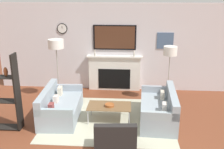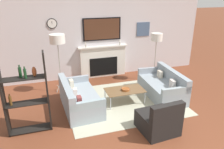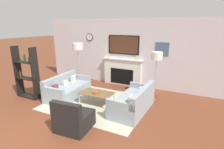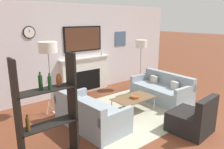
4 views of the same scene
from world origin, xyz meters
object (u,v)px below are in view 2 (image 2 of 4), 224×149
at_px(couch_right, 163,87).
at_px(decorative_bowl, 126,89).
at_px(couch_left, 79,99).
at_px(coffee_table, 125,91).
at_px(armchair, 159,121).
at_px(floor_lamp_right, 157,38).
at_px(floor_lamp_left, 57,40).
at_px(shelf_unit, 26,95).

bearing_deg(couch_right, decorative_bowl, -174.60).
bearing_deg(couch_left, coffee_table, -3.68).
height_order(armchair, coffee_table, armchair).
bearing_deg(coffee_table, floor_lamp_right, 38.53).
bearing_deg(floor_lamp_left, floor_lamp_right, 0.00).
distance_m(couch_left, couch_right, 2.45).
bearing_deg(floor_lamp_right, floor_lamp_left, -180.00).
bearing_deg(floor_lamp_left, couch_left, -73.89).
bearing_deg(armchair, couch_right, 57.48).
xyz_separation_m(armchair, floor_lamp_left, (-1.81, 2.68, 1.34)).
xyz_separation_m(coffee_table, floor_lamp_left, (-1.57, 1.23, 1.24)).
bearing_deg(decorative_bowl, couch_left, 174.78).
bearing_deg(shelf_unit, decorative_bowl, 11.99).
relative_size(armchair, floor_lamp_right, 0.51).
xyz_separation_m(couch_left, shelf_unit, (-1.17, -0.63, 0.59)).
bearing_deg(couch_right, shelf_unit, -170.17).
height_order(coffee_table, floor_lamp_left, floor_lamp_left).
xyz_separation_m(decorative_bowl, floor_lamp_left, (-1.58, 1.26, 1.19)).
height_order(armchair, floor_lamp_right, floor_lamp_right).
bearing_deg(shelf_unit, couch_right, 9.83).
distance_m(coffee_table, shelf_unit, 2.52).
height_order(floor_lamp_right, shelf_unit, shelf_unit).
relative_size(couch_left, floor_lamp_left, 0.96).
bearing_deg(coffee_table, decorative_bowl, -75.77).
xyz_separation_m(couch_left, floor_lamp_right, (2.78, 1.15, 1.19)).
bearing_deg(couch_right, floor_lamp_right, 73.79).
distance_m(floor_lamp_left, floor_lamp_right, 3.12).
xyz_separation_m(armchair, decorative_bowl, (-0.22, 1.42, 0.15)).
height_order(armchair, decorative_bowl, armchair).
bearing_deg(floor_lamp_right, coffee_table, -141.47).
distance_m(couch_left, decorative_bowl, 1.27).
bearing_deg(decorative_bowl, couch_right, 5.40).
height_order(decorative_bowl, floor_lamp_left, floor_lamp_left).
xyz_separation_m(couch_left, floor_lamp_left, (-0.33, 1.15, 1.34)).
relative_size(couch_right, floor_lamp_left, 0.98).
height_order(decorative_bowl, shelf_unit, shelf_unit).
height_order(couch_right, floor_lamp_right, floor_lamp_right).
height_order(couch_left, armchair, armchair).
bearing_deg(floor_lamp_right, couch_left, -157.59).
relative_size(couch_right, shelf_unit, 0.98).
bearing_deg(decorative_bowl, coffee_table, 104.23).
bearing_deg(coffee_table, floor_lamp_left, 142.03).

